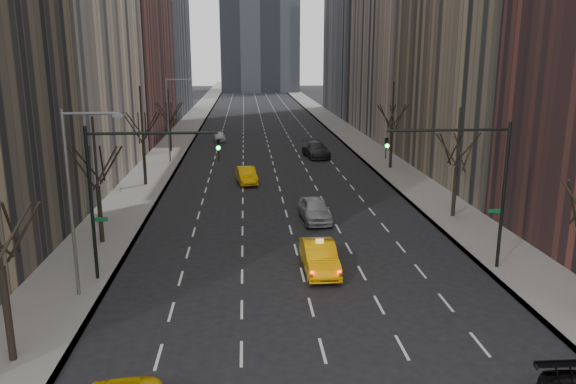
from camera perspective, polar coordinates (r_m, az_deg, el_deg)
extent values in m
cube|color=slate|center=(87.42, -10.50, 6.04)|extent=(4.50, 320.00, 0.15)
cube|color=slate|center=(88.23, 5.62, 6.27)|extent=(4.50, 320.00, 0.15)
cylinder|color=black|center=(24.07, -26.60, -11.03)|extent=(0.28, 0.28, 3.78)
cylinder|color=black|center=(23.70, -26.32, -3.32)|extent=(0.42, 1.80, 2.52)
cylinder|color=black|center=(22.97, -25.30, -3.73)|extent=(1.74, 0.72, 2.52)
cylinder|color=black|center=(22.27, -26.41, -4.37)|extent=(1.46, 1.25, 2.52)
cylinder|color=black|center=(36.63, -18.54, -2.15)|extent=(0.28, 0.28, 3.57)
cylinder|color=black|center=(35.80, -19.02, 3.88)|extent=(0.16, 0.16, 4.25)
cylinder|color=black|center=(36.72, -18.36, 2.74)|extent=(0.42, 1.80, 2.52)
cylinder|color=black|center=(36.04, -17.55, 2.60)|extent=(1.74, 0.72, 2.52)
cylinder|color=black|center=(35.27, -18.09, 2.33)|extent=(1.46, 1.25, 2.52)
cylinder|color=black|center=(35.19, -19.48, 2.19)|extent=(0.42, 1.80, 2.52)
cylinder|color=black|center=(35.89, -20.27, 2.34)|extent=(1.74, 0.72, 2.52)
cylinder|color=black|center=(36.65, -19.70, 2.61)|extent=(1.46, 1.25, 2.52)
cylinder|color=black|center=(51.83, -14.38, 2.92)|extent=(0.28, 0.28, 3.99)
cylinder|color=black|center=(51.22, -14.67, 7.72)|extent=(0.16, 0.16, 4.75)
cylinder|color=black|center=(52.15, -14.27, 6.58)|extent=(0.42, 1.80, 2.52)
cylinder|color=black|center=(51.50, -13.65, 6.53)|extent=(1.74, 0.72, 2.52)
cylinder|color=black|center=(50.69, -13.96, 6.40)|extent=(1.46, 1.25, 2.52)
cylinder|color=black|center=(50.55, -14.93, 6.32)|extent=(0.42, 1.80, 2.52)
cylinder|color=black|center=(51.21, -15.54, 6.37)|extent=(1.74, 0.72, 2.52)
cylinder|color=black|center=(52.01, -15.21, 6.50)|extent=(1.46, 1.25, 2.52)
cylinder|color=black|center=(69.44, -11.87, 5.47)|extent=(0.28, 0.28, 3.36)
cylinder|color=black|center=(69.02, -12.02, 8.49)|extent=(0.16, 0.16, 4.00)
cylinder|color=black|center=(69.91, -11.78, 7.93)|extent=(0.42, 1.80, 2.52)
cylinder|color=black|center=(69.29, -11.29, 7.90)|extent=(1.74, 0.72, 2.52)
cylinder|color=black|center=(68.47, -11.50, 7.83)|extent=(1.46, 1.25, 2.52)
cylinder|color=black|center=(68.28, -12.21, 7.78)|extent=(0.42, 1.80, 2.52)
cylinder|color=black|center=(68.92, -12.69, 7.80)|extent=(1.74, 0.72, 2.52)
cylinder|color=black|center=(69.73, -12.47, 7.88)|extent=(1.46, 1.25, 2.52)
cylinder|color=black|center=(27.57, 26.97, -1.14)|extent=(1.46, 1.25, 2.52)
cylinder|color=black|center=(42.09, 16.55, 0.02)|extent=(0.28, 0.28, 3.57)
cylinder|color=black|center=(41.37, 16.92, 5.28)|extent=(0.16, 0.16, 4.25)
cylinder|color=black|center=(42.34, 16.61, 4.26)|extent=(0.42, 1.80, 2.52)
cylinder|color=black|center=(42.07, 17.72, 4.12)|extent=(1.74, 0.72, 2.52)
cylinder|color=black|center=(41.24, 17.96, 3.92)|extent=(1.46, 1.25, 2.52)
cylinder|color=black|center=(40.67, 17.06, 3.86)|extent=(0.42, 1.80, 2.52)
cylinder|color=black|center=(40.95, 15.92, 4.00)|extent=(1.74, 0.72, 2.52)
cylinder|color=black|center=(41.78, 15.72, 4.20)|extent=(1.46, 1.25, 2.52)
cylinder|color=black|center=(58.86, 10.43, 4.39)|extent=(0.28, 0.28, 3.99)
cylinder|color=black|center=(58.33, 10.61, 8.62)|extent=(0.16, 0.16, 4.75)
cylinder|color=black|center=(59.29, 10.50, 7.60)|extent=(0.42, 1.80, 2.52)
cylinder|color=black|center=(58.93, 11.26, 7.52)|extent=(1.74, 0.72, 2.52)
cylinder|color=black|center=(58.08, 11.34, 7.43)|extent=(1.46, 1.25, 2.52)
cylinder|color=black|center=(57.58, 10.63, 7.41)|extent=(0.42, 1.80, 2.52)
cylinder|color=black|center=(57.95, 9.86, 7.48)|extent=(1.74, 0.72, 2.52)
cylinder|color=black|center=(58.80, 9.80, 7.58)|extent=(1.46, 1.25, 2.52)
cylinder|color=black|center=(30.16, -19.34, -1.20)|extent=(0.18, 0.18, 8.00)
cylinder|color=black|center=(28.79, -13.63, 5.83)|extent=(6.50, 0.14, 0.14)
imported|color=black|center=(28.58, -7.07, 4.23)|extent=(0.18, 0.22, 1.10)
sphere|color=#0CFF33|center=(28.38, -7.09, 4.47)|extent=(0.20, 0.20, 0.20)
cube|color=#0C5926|center=(30.27, -18.49, -2.65)|extent=(0.70, 0.04, 0.22)
cylinder|color=black|center=(32.19, 21.03, -0.43)|extent=(0.18, 0.18, 8.00)
cylinder|color=black|center=(30.28, 16.02, 6.06)|extent=(6.50, 0.14, 0.14)
imported|color=black|center=(29.45, 9.94, 4.41)|extent=(0.18, 0.22, 1.10)
sphere|color=#0CFF33|center=(29.25, 10.04, 4.64)|extent=(0.20, 0.20, 0.20)
cube|color=#0C5926|center=(32.21, 20.26, -1.82)|extent=(0.70, 0.04, 0.22)
cylinder|color=slate|center=(28.29, -21.22, -1.27)|extent=(0.16, 0.16, 9.00)
cylinder|color=slate|center=(27.20, -19.36, 7.54)|extent=(2.60, 0.14, 0.14)
cube|color=slate|center=(26.92, -16.86, 7.46)|extent=(0.50, 0.22, 0.15)
cylinder|color=slate|center=(62.10, -12.08, 7.13)|extent=(0.16, 0.16, 9.00)
cylinder|color=slate|center=(61.61, -11.06, 11.14)|extent=(2.60, 0.14, 0.14)
cube|color=slate|center=(61.49, -9.92, 11.09)|extent=(0.50, 0.22, 0.15)
imported|color=#FFAA05|center=(30.85, 3.22, -6.60)|extent=(1.79, 4.92, 1.61)
imported|color=#9EA0A5|center=(39.96, 2.73, -1.79)|extent=(2.21, 4.91, 1.64)
imported|color=#F3AE05|center=(51.73, -4.22, 1.71)|extent=(2.11, 4.67, 1.49)
imported|color=#28282D|center=(65.00, 2.86, 4.32)|extent=(3.04, 6.15, 1.72)
imported|color=silver|center=(77.46, -6.97, 5.63)|extent=(1.93, 4.02, 1.33)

